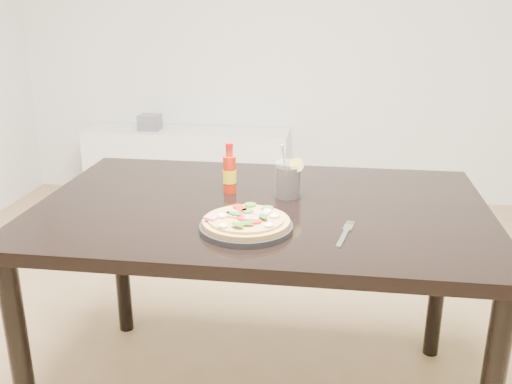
# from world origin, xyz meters

# --- Properties ---
(dining_table) EXTENTS (1.40, 0.90, 0.75)m
(dining_table) POSITION_xyz_m (-0.01, 0.01, 0.67)
(dining_table) COLOR black
(dining_table) RESTS_ON ground
(plate) EXTENTS (0.26, 0.26, 0.02)m
(plate) POSITION_xyz_m (-0.02, -0.20, 0.76)
(plate) COLOR black
(plate) RESTS_ON dining_table
(pizza) EXTENTS (0.24, 0.24, 0.03)m
(pizza) POSITION_xyz_m (-0.02, -0.20, 0.78)
(pizza) COLOR tan
(pizza) RESTS_ON plate
(hot_sauce_bottle) EXTENTS (0.04, 0.04, 0.17)m
(hot_sauce_bottle) POSITION_xyz_m (-0.13, 0.11, 0.82)
(hot_sauce_bottle) COLOR red
(hot_sauce_bottle) RESTS_ON dining_table
(cola_cup) EXTENTS (0.09, 0.09, 0.18)m
(cola_cup) POSITION_xyz_m (0.07, 0.09, 0.80)
(cola_cup) COLOR black
(cola_cup) RESTS_ON dining_table
(fork) EXTENTS (0.05, 0.19, 0.00)m
(fork) POSITION_xyz_m (0.25, -0.19, 0.75)
(fork) COLOR silver
(fork) RESTS_ON dining_table
(media_console) EXTENTS (1.40, 0.34, 0.50)m
(media_console) POSITION_xyz_m (-0.80, 2.07, 0.25)
(media_console) COLOR white
(media_console) RESTS_ON ground
(cd_stack) EXTENTS (0.14, 0.12, 0.10)m
(cd_stack) POSITION_xyz_m (-1.05, 2.05, 0.55)
(cd_stack) COLOR slate
(cd_stack) RESTS_ON media_console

